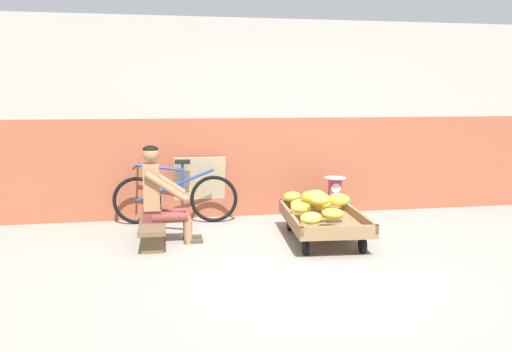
% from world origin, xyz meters
% --- Properties ---
extents(ground_plane, '(80.00, 80.00, 0.00)m').
position_xyz_m(ground_plane, '(0.00, 0.00, 0.00)').
color(ground_plane, gray).
extents(back_wall, '(16.00, 0.30, 2.74)m').
position_xyz_m(back_wall, '(0.00, 2.65, 1.37)').
color(back_wall, '#A35138').
rests_on(back_wall, ground).
extents(banana_cart, '(0.93, 1.49, 0.36)m').
position_xyz_m(banana_cart, '(0.44, 1.07, 0.24)').
color(banana_cart, '#8E6B47').
rests_on(banana_cart, ground).
extents(banana_pile, '(0.91, 1.39, 0.26)m').
position_xyz_m(banana_pile, '(0.37, 1.12, 0.46)').
color(banana_pile, yellow).
rests_on(banana_pile, banana_cart).
extents(low_bench, '(0.30, 1.10, 0.27)m').
position_xyz_m(low_bench, '(-1.53, 1.32, 0.20)').
color(low_bench, brown).
rests_on(low_bench, ground).
extents(vendor_seated, '(0.68, 0.48, 1.14)m').
position_xyz_m(vendor_seated, '(-1.45, 1.32, 0.57)').
color(vendor_seated, '#9E704C').
rests_on(vendor_seated, ground).
extents(plastic_crate, '(0.36, 0.28, 0.30)m').
position_xyz_m(plastic_crate, '(0.91, 2.06, 0.15)').
color(plastic_crate, '#19847F').
rests_on(plastic_crate, ground).
extents(weighing_scale, '(0.30, 0.30, 0.29)m').
position_xyz_m(weighing_scale, '(0.91, 2.06, 0.45)').
color(weighing_scale, '#28282D').
rests_on(weighing_scale, plastic_crate).
extents(bicycle_near_left, '(1.66, 0.48, 0.86)m').
position_xyz_m(bicycle_near_left, '(-1.25, 2.24, 0.35)').
color(bicycle_near_left, black).
rests_on(bicycle_near_left, ground).
extents(sign_board, '(0.70, 0.26, 0.88)m').
position_xyz_m(sign_board, '(-0.91, 2.47, 0.43)').
color(sign_board, '#C6B289').
rests_on(sign_board, ground).
extents(shopping_bag, '(0.18, 0.12, 0.24)m').
position_xyz_m(shopping_bag, '(0.88, 1.67, 0.12)').
color(shopping_bag, '#3370B7').
rests_on(shopping_bag, ground).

